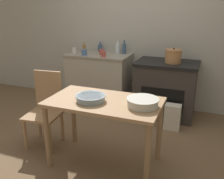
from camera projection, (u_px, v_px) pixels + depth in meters
ground_plane at (99, 144)px, 3.21m from camera, size 14.00×14.00×0.00m
wall_back at (136, 31)px, 4.20m from camera, size 8.00×0.07×2.55m
counter_cabinet at (99, 80)px, 4.36m from camera, size 1.06×0.62×0.91m
stove at (166, 89)px, 3.95m from camera, size 0.94×0.67×0.87m
work_table at (104, 110)px, 2.64m from camera, size 1.19×0.67×0.75m
chair at (46, 108)px, 3.11m from camera, size 0.44×0.44×0.93m
flour_sack at (172, 117)px, 3.55m from camera, size 0.22×0.15×0.37m
stock_pot at (173, 56)px, 3.71m from camera, size 0.25×0.25×0.23m
mixing_bowl_large at (91, 98)px, 2.58m from camera, size 0.31×0.31×0.06m
mixing_bowl_small at (143, 102)px, 2.44m from camera, size 0.32×0.32×0.08m
bottle_far_left at (100, 48)px, 4.40m from camera, size 0.08×0.08×0.17m
bottle_left at (84, 48)px, 4.32m from camera, size 0.06×0.06×0.18m
bottle_mid_left at (124, 48)px, 4.19m from camera, size 0.07×0.07×0.23m
bottle_center_left at (118, 48)px, 4.22m from camera, size 0.08×0.08×0.22m
cup_center at (74, 51)px, 4.26m from camera, size 0.07×0.07×0.09m
cup_center_right at (103, 54)px, 3.94m from camera, size 0.08×0.08×0.09m
cup_mid_right at (102, 52)px, 4.14m from camera, size 0.08×0.08×0.09m
cup_right at (84, 52)px, 4.08m from camera, size 0.09×0.09×0.10m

